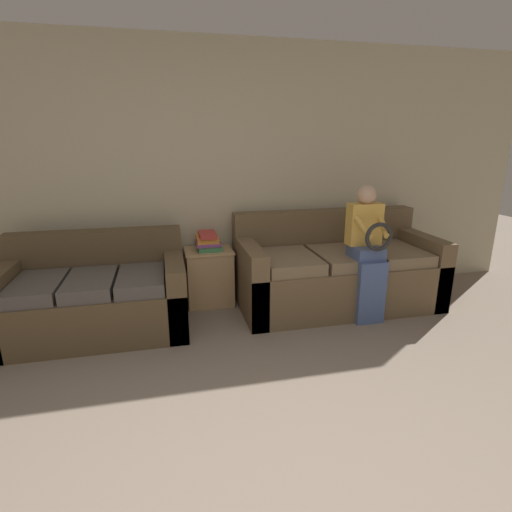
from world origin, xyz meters
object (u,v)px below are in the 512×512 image
object	(u,v)px
couch_main	(335,272)
child_left_seated	(368,247)
book_stack	(208,241)
couch_side	(95,297)
side_shelf	(209,276)

from	to	relation	value
couch_main	child_left_seated	xyz separation A→B (m)	(0.12, -0.39, 0.35)
couch_main	book_stack	xyz separation A→B (m)	(-1.25, 0.29, 0.32)
couch_main	couch_side	world-z (taller)	couch_main
side_shelf	book_stack	distance (m)	0.36
book_stack	couch_main	bearing A→B (deg)	-12.99
couch_main	side_shelf	world-z (taller)	couch_main
couch_side	book_stack	bearing A→B (deg)	19.59
child_left_seated	book_stack	distance (m)	1.52
child_left_seated	side_shelf	size ratio (longest dim) A/B	2.19
couch_side	book_stack	xyz separation A→B (m)	(1.04, 0.37, 0.35)
couch_side	side_shelf	world-z (taller)	couch_side
couch_side	book_stack	world-z (taller)	couch_side
couch_main	child_left_seated	world-z (taller)	child_left_seated
couch_main	couch_side	size ratio (longest dim) A/B	1.28
couch_main	book_stack	world-z (taller)	couch_main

